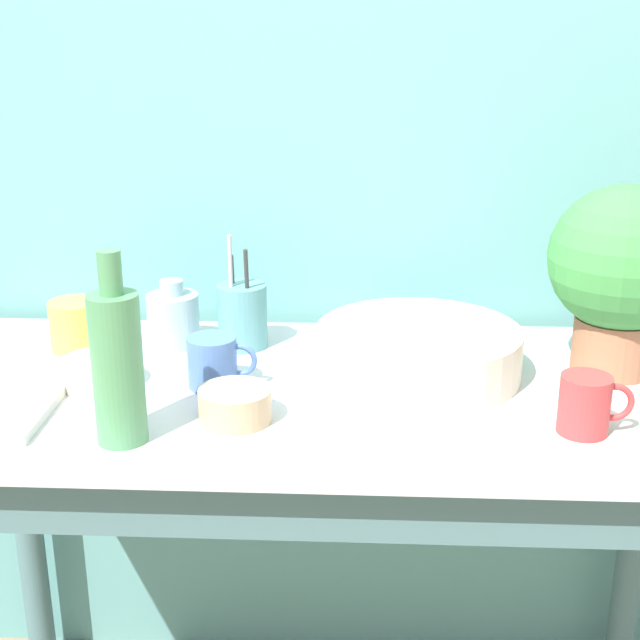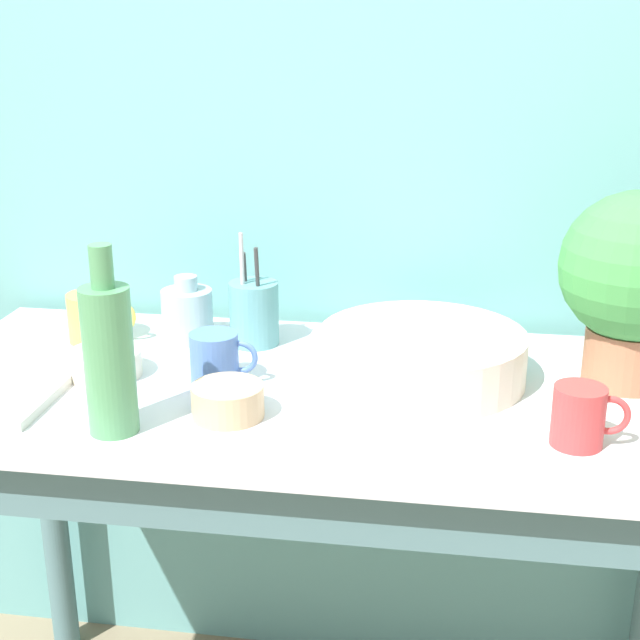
{
  "view_description": "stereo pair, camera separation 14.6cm",
  "coord_description": "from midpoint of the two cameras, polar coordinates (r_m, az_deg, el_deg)",
  "views": [
    {
      "loc": [
        0.07,
        -1.07,
        1.44
      ],
      "look_at": [
        0.0,
        0.32,
        0.95
      ],
      "focal_mm": 50.0,
      "sensor_mm": 36.0,
      "label": 1
    },
    {
      "loc": [
        0.21,
        -1.06,
        1.44
      ],
      "look_at": [
        0.0,
        0.32,
        0.95
      ],
      "focal_mm": 50.0,
      "sensor_mm": 36.0,
      "label": 2
    }
  ],
  "objects": [
    {
      "name": "mug_yellow",
      "position": [
        1.75,
        -17.6,
        -0.36
      ],
      "size": [
        0.14,
        0.1,
        0.09
      ],
      "color": "#E5CC4C",
      "rests_on": "counter_table"
    },
    {
      "name": "bowl_small_cream",
      "position": [
        1.59,
        -16.63,
        -3.25
      ],
      "size": [
        0.13,
        0.13,
        0.05
      ],
      "color": "beige",
      "rests_on": "counter_table"
    },
    {
      "name": "bowl_wash_large",
      "position": [
        1.56,
        3.62,
        -2.09
      ],
      "size": [
        0.36,
        0.36,
        0.09
      ],
      "color": "beige",
      "rests_on": "counter_table"
    },
    {
      "name": "mug_red",
      "position": [
        1.38,
        13.8,
        -5.33
      ],
      "size": [
        0.11,
        0.08,
        0.09
      ],
      "color": "#C63838",
      "rests_on": "counter_table"
    },
    {
      "name": "mug_blue",
      "position": [
        1.52,
        -9.56,
        -2.71
      ],
      "size": [
        0.12,
        0.08,
        0.09
      ],
      "color": "#4C70B7",
      "rests_on": "counter_table"
    },
    {
      "name": "bowl_small_tan",
      "position": [
        1.4,
        -8.45,
        -5.45
      ],
      "size": [
        0.11,
        0.11,
        0.05
      ],
      "color": "tan",
      "rests_on": "counter_table"
    },
    {
      "name": "counter_table",
      "position": [
        1.57,
        -2.76,
        -10.15
      ],
      "size": [
        1.41,
        0.65,
        0.83
      ],
      "color": "slate",
      "rests_on": "ground_plane"
    },
    {
      "name": "utensil_cup",
      "position": [
        1.69,
        -7.48,
        0.27
      ],
      "size": [
        0.09,
        0.09,
        0.22
      ],
      "color": "#569399",
      "rests_on": "counter_table"
    },
    {
      "name": "bottle_tall",
      "position": [
        1.34,
        -15.94,
        -2.8
      ],
      "size": [
        0.08,
        0.08,
        0.29
      ],
      "color": "#4C8C59",
      "rests_on": "counter_table"
    },
    {
      "name": "wall_back",
      "position": [
        1.79,
        -1.8,
        11.49
      ],
      "size": [
        6.0,
        0.05,
        2.4
      ],
      "color": "#609E9E",
      "rests_on": "ground_plane"
    },
    {
      "name": "bottle_short",
      "position": [
        1.73,
        -11.79,
        0.09
      ],
      "size": [
        0.1,
        0.1,
        0.13
      ],
      "color": "#93B2BC",
      "rests_on": "counter_table"
    },
    {
      "name": "potted_plant",
      "position": [
        1.59,
        16.3,
        3.19
      ],
      "size": [
        0.25,
        0.25,
        0.33
      ],
      "color": "#A36647",
      "rests_on": "counter_table"
    }
  ]
}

